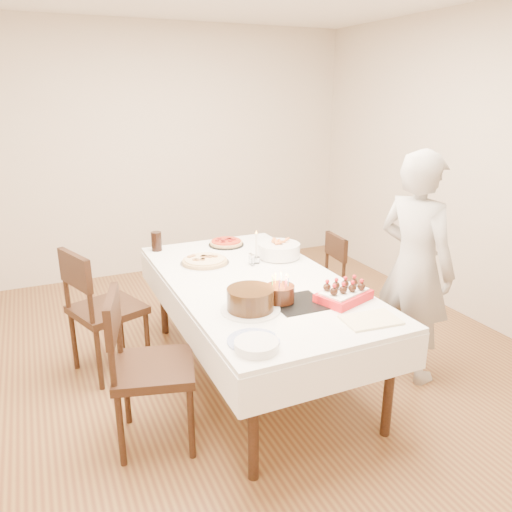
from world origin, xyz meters
name	(u,v)px	position (x,y,z in m)	size (l,w,h in m)	color
floor	(247,370)	(0.00, 0.00, 0.00)	(5.00, 5.00, 0.00)	brown
wall_back	(156,153)	(0.00, 2.50, 1.35)	(4.50, 0.04, 2.70)	beige
wall_right	(490,172)	(2.25, 0.00, 1.35)	(0.04, 5.00, 2.70)	beige
dining_table	(256,329)	(0.04, -0.08, 0.38)	(1.14, 2.14, 0.75)	white
chair_right_savory	(317,281)	(0.87, 0.47, 0.41)	(0.42, 0.42, 0.82)	#321A10
chair_left_savory	(107,310)	(-0.91, 0.44, 0.49)	(0.50, 0.50, 0.97)	#321A10
chair_left_dessert	(154,369)	(-0.79, -0.50, 0.48)	(0.49, 0.49, 0.96)	#321A10
person	(415,268)	(1.07, -0.50, 0.82)	(0.60, 0.39, 1.65)	#ADA9A3
pizza_white	(205,261)	(-0.18, 0.38, 0.77)	(0.37, 0.37, 0.04)	beige
pizza_pepperoni	(226,243)	(0.14, 0.77, 0.77)	(0.30, 0.30, 0.04)	red
red_placemat	(279,255)	(0.44, 0.36, 0.75)	(0.23, 0.23, 0.01)	#B21E1E
pasta_bowl	(279,250)	(0.41, 0.29, 0.81)	(0.33, 0.33, 0.11)	white
taper_candle	(256,247)	(0.19, 0.24, 0.88)	(0.05, 0.05, 0.26)	white
shaker_pair	(253,260)	(0.14, 0.20, 0.79)	(0.07, 0.07, 0.09)	white
cola_glass	(156,241)	(-0.43, 0.86, 0.83)	(0.08, 0.08, 0.16)	black
layer_cake	(250,300)	(-0.20, -0.53, 0.82)	(0.36, 0.36, 0.14)	#301C0C
cake_board	(298,303)	(0.11, -0.56, 0.75)	(0.31, 0.31, 0.01)	black
birthday_cake	(280,288)	(0.01, -0.50, 0.85)	(0.18, 0.18, 0.17)	#35170E
strawberry_box	(344,294)	(0.39, -0.63, 0.79)	(0.33, 0.22, 0.08)	red
box_lid	(371,321)	(0.37, -0.95, 0.75)	(0.32, 0.21, 0.03)	beige
plate_stack	(256,345)	(-0.36, -0.98, 0.77)	(0.23, 0.23, 0.05)	white
china_plate	(253,341)	(-0.34, -0.90, 0.76)	(0.28, 0.28, 0.01)	white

